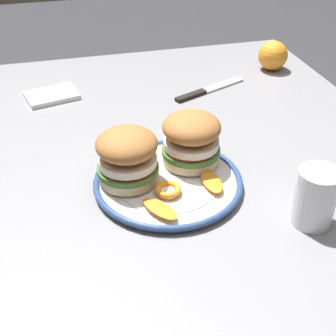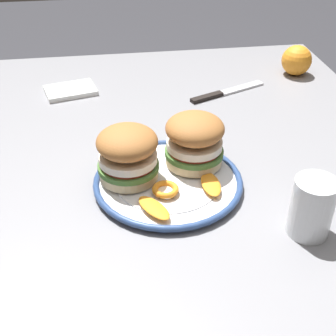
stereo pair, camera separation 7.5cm
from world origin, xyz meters
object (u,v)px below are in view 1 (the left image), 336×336
(sandwich_half_right, at_px, (191,138))
(drinking_glass, at_px, (315,201))
(whole_orange, at_px, (273,55))
(dining_table, at_px, (165,197))
(sandwich_half_left, at_px, (127,156))
(dinner_plate, at_px, (168,182))
(table_knife, at_px, (205,91))

(sandwich_half_right, xyz_separation_m, drinking_glass, (0.20, 0.15, -0.03))
(whole_orange, bearing_deg, sandwich_half_right, -41.32)
(dining_table, bearing_deg, sandwich_half_left, -53.53)
(dinner_plate, height_order, sandwich_half_right, sandwich_half_right)
(whole_orange, bearing_deg, sandwich_half_left, -47.95)
(dinner_plate, distance_m, drinking_glass, 0.26)
(sandwich_half_right, distance_m, whole_orange, 0.55)
(drinking_glass, bearing_deg, dining_table, -140.66)
(whole_orange, bearing_deg, dinner_plate, -42.51)
(dinner_plate, xyz_separation_m, table_knife, (-0.36, 0.19, -0.01))
(drinking_glass, bearing_deg, dinner_plate, -127.03)
(sandwich_half_left, distance_m, sandwich_half_right, 0.13)
(whole_orange, xyz_separation_m, table_knife, (0.10, -0.23, -0.04))
(dinner_plate, relative_size, sandwich_half_left, 2.10)
(dinner_plate, distance_m, whole_orange, 0.62)
(dining_table, xyz_separation_m, sandwich_half_right, (0.03, 0.04, 0.16))
(dining_table, xyz_separation_m, table_knife, (-0.28, 0.18, 0.09))
(drinking_glass, height_order, whole_orange, drinking_glass)
(sandwich_half_left, height_order, table_knife, sandwich_half_left)
(sandwich_half_right, distance_m, drinking_glass, 0.25)
(drinking_glass, xyz_separation_m, whole_orange, (-0.61, 0.21, -0.00))
(dinner_plate, relative_size, table_knife, 1.31)
(sandwich_half_left, xyz_separation_m, drinking_glass, (0.17, 0.28, -0.03))
(sandwich_half_right, bearing_deg, sandwich_half_left, -77.15)
(dining_table, height_order, drinking_glass, drinking_glass)
(drinking_glass, bearing_deg, sandwich_half_right, -143.22)
(dining_table, distance_m, table_knife, 0.35)
(sandwich_half_left, bearing_deg, drinking_glass, 58.22)
(dinner_plate, distance_m, sandwich_half_left, 0.09)
(sandwich_half_right, bearing_deg, whole_orange, 138.68)
(sandwich_half_left, height_order, drinking_glass, sandwich_half_left)
(drinking_glass, bearing_deg, whole_orange, 160.83)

